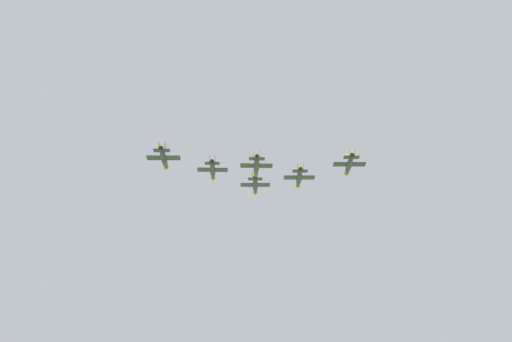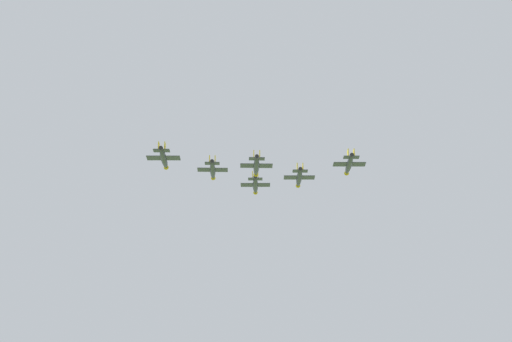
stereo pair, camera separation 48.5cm
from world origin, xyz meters
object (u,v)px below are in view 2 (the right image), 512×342
object	(u,v)px
jet_right_outer	(349,165)
jet_slot_rear	(256,166)
jet_lead	(255,185)
jet_left_outer	(164,158)
jet_right_wingman	(299,178)
jet_left_wingman	(213,170)

from	to	relation	value
jet_right_outer	jet_slot_rear	xyz separation A→B (m)	(-10.27, 28.70, -0.65)
jet_lead	jet_left_outer	distance (m)	47.29
jet_right_wingman	jet_left_outer	size ratio (longest dim) A/B	0.99
jet_lead	jet_left_wingman	bearing A→B (deg)	140.43
jet_lead	jet_slot_rear	size ratio (longest dim) A/B	1.05
jet_right_wingman	jet_lead	bearing A→B (deg)	40.84
jet_left_wingman	jet_right_outer	world-z (taller)	jet_left_wingman
jet_left_wingman	jet_left_outer	xyz separation A→B (m)	(-22.02, 8.31, -3.30)
jet_left_wingman	jet_right_wingman	world-z (taller)	jet_left_wingman
jet_lead	jet_left_outer	world-z (taller)	jet_lead
jet_right_wingman	jet_left_outer	world-z (taller)	jet_right_wingman
jet_right_wingman	jet_right_outer	bearing A→B (deg)	-139.16
jet_slot_rear	jet_right_wingman	bearing A→B (deg)	-41.08
jet_left_wingman	jet_right_outer	bearing A→B (deg)	-112.41
jet_left_wingman	jet_left_outer	size ratio (longest dim) A/B	0.96
jet_right_wingman	jet_slot_rear	bearing A→B (deg)	140.11
jet_left_wingman	jet_right_wingman	distance (m)	30.61
jet_slot_rear	jet_left_outer	bearing A→B (deg)	89.28
jet_right_wingman	jet_left_wingman	bearing A→B (deg)	90.48
jet_lead	jet_right_outer	size ratio (longest dim) A/B	1.04
jet_lead	jet_slot_rear	world-z (taller)	jet_lead
jet_left_wingman	jet_left_outer	world-z (taller)	jet_left_wingman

